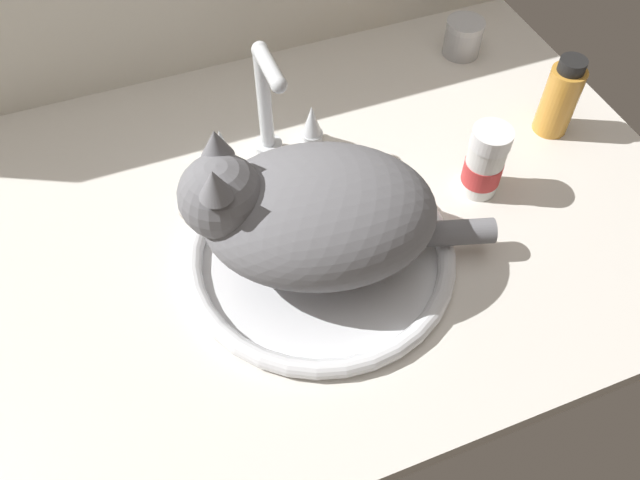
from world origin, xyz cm
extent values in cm
cube|color=silver|center=(0.00, 0.00, 1.50)|extent=(116.72, 70.64, 3.00)
torus|color=white|center=(5.84, -7.59, 4.15)|extent=(34.10, 34.10, 2.30)
cylinder|color=white|center=(5.84, -7.59, 3.30)|extent=(30.64, 30.64, 0.60)
cylinder|color=silver|center=(5.84, 12.93, 3.97)|extent=(4.00, 4.00, 1.95)
cylinder|color=silver|center=(5.84, 12.93, 12.80)|extent=(2.00, 2.00, 15.70)
sphere|color=silver|center=(5.84, 12.93, 20.65)|extent=(2.20, 2.20, 2.20)
cylinder|color=silver|center=(5.84, 9.36, 20.65)|extent=(2.00, 7.15, 2.00)
sphere|color=silver|center=(5.84, 5.78, 20.65)|extent=(2.10, 2.10, 2.10)
cylinder|color=silver|center=(-0.87, 12.93, 3.80)|extent=(3.20, 3.20, 1.60)
cone|color=silver|center=(-0.87, 12.93, 7.08)|extent=(2.88, 2.88, 4.96)
cylinder|color=silver|center=(12.54, 12.93, 3.80)|extent=(3.20, 3.20, 1.60)
cone|color=silver|center=(12.54, 12.93, 7.08)|extent=(2.88, 2.88, 4.96)
ellipsoid|color=slate|center=(5.84, -7.59, 11.90)|extent=(31.95, 27.06, 13.18)
sphere|color=slate|center=(-4.61, -4.40, 15.96)|extent=(9.71, 9.71, 9.71)
cone|color=slate|center=(-5.46, -7.19, 21.18)|extent=(3.69, 3.69, 3.64)
cone|color=slate|center=(-3.76, -1.62, 21.18)|extent=(3.69, 3.69, 3.64)
ellipsoid|color=silver|center=(-8.10, -3.34, 14.99)|extent=(3.98, 4.75, 3.11)
ellipsoid|color=silver|center=(-3.31, -4.80, 11.24)|extent=(10.52, 12.73, 7.25)
cylinder|color=slate|center=(20.73, -12.14, 6.90)|extent=(12.44, 6.57, 3.20)
cylinder|color=gold|center=(46.69, 2.59, 8.27)|extent=(5.02, 5.02, 10.54)
cylinder|color=black|center=(46.69, 2.59, 14.44)|extent=(3.77, 3.77, 1.80)
cylinder|color=white|center=(30.55, -4.20, 7.18)|extent=(5.07, 5.07, 8.36)
cylinder|color=#D13838|center=(30.55, -4.20, 6.51)|extent=(5.22, 5.22, 3.35)
cylinder|color=white|center=(30.55, -4.20, 12.53)|extent=(5.32, 5.32, 2.34)
cylinder|color=#B2B5BA|center=(43.26, 23.77, 5.48)|extent=(6.11, 6.11, 4.96)
cylinder|color=silver|center=(43.26, 23.77, 8.46)|extent=(6.23, 6.23, 1.00)
camera|label=1|loc=(-11.30, -51.78, 68.78)|focal=35.80mm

